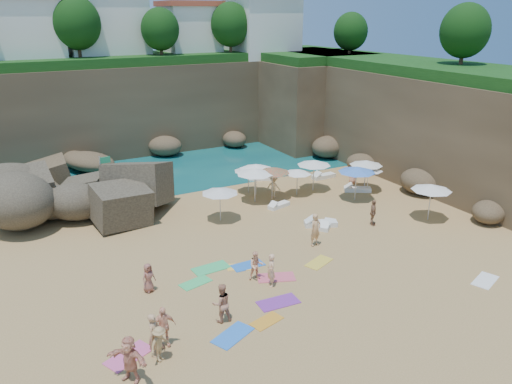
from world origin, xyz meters
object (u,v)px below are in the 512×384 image
parasol_0 (256,167)px  rock_outcrop (84,214)px  person_stand_0 (154,335)px  person_stand_4 (353,174)px  person_stand_6 (271,270)px  parasol_1 (255,171)px  lounger_0 (279,205)px  person_stand_1 (222,303)px  person_stand_2 (274,186)px  parasol_2 (369,168)px  person_stand_5 (138,196)px  person_stand_3 (373,213)px  flag_pole (103,176)px

parasol_0 → rock_outcrop: bearing=169.6°
person_stand_0 → person_stand_4: size_ratio=1.18×
rock_outcrop → person_stand_6: 15.18m
parasol_1 → person_stand_0: (-11.21, -12.74, -1.32)m
lounger_0 → person_stand_1: bearing=-146.8°
person_stand_2 → person_stand_6: bearing=112.5°
parasol_2 → person_stand_5: 16.49m
parasol_0 → person_stand_3: parasol_0 is taller
parasol_0 → parasol_2: size_ratio=1.18×
person_stand_0 → parasol_0: bearing=1.6°
person_stand_1 → flag_pole: bearing=-79.9°
flag_pole → person_stand_1: 15.49m
parasol_0 → parasol_1: size_ratio=0.95×
person_stand_0 → person_stand_5: bearing=28.6°
person_stand_5 → flag_pole: bearing=151.8°
parasol_0 → parasol_2: bearing=-24.0°
person_stand_5 → rock_outcrop: bearing=159.6°
parasol_0 → person_stand_5: (-8.23, 1.44, -1.25)m
rock_outcrop → parasol_1: bearing=-17.3°
person_stand_6 → person_stand_2: bearing=158.4°
flag_pole → lounger_0: bearing=-26.3°
lounger_0 → person_stand_3: (3.59, -5.31, 0.69)m
person_stand_6 → person_stand_4: bearing=137.1°
person_stand_2 → rock_outcrop: bearing=39.1°
parasol_2 → person_stand_1: bearing=-148.8°
person_stand_4 → person_stand_0: bearing=-129.7°
parasol_1 → person_stand_2: parasol_1 is taller
parasol_1 → person_stand_6: parasol_1 is taller
flag_pole → lounger_0: flag_pole is taller
rock_outcrop → parasol_0: 12.10m
person_stand_4 → lounger_0: bearing=-150.1°
person_stand_0 → person_stand_6: (6.49, 2.33, -0.06)m
flag_pole → parasol_2: size_ratio=1.82×
flag_pole → person_stand_5: flag_pole is taller
parasol_2 → person_stand_2: (-6.65, 2.29, -1.00)m
person_stand_1 → rock_outcrop: bearing=-74.4°
parasol_2 → person_stand_6: size_ratio=1.23×
person_stand_2 → person_stand_6: 12.35m
person_stand_3 → person_stand_6: size_ratio=0.98×
parasol_0 → parasol_1: bearing=-121.2°
person_stand_0 → person_stand_1: (3.18, 0.78, -0.01)m
flag_pole → person_stand_6: (4.74, -13.80, -1.54)m
rock_outcrop → parasol_2: size_ratio=4.36×
rock_outcrop → person_stand_4: size_ratio=5.91×
person_stand_3 → person_stand_4: 8.06m
flag_pole → person_stand_2: size_ratio=2.38×
person_stand_0 → person_stand_4: 23.48m
person_stand_5 → person_stand_6: (2.75, -13.10, -0.02)m
parasol_1 → person_stand_6: 11.51m
parasol_0 → flag_pole: bearing=168.2°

